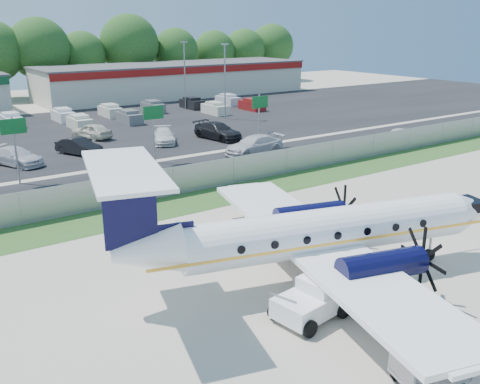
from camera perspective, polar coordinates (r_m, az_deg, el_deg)
ground at (r=26.28m, az=7.56°, el=-8.02°), size 170.00×170.00×0.00m
grass_verge at (r=35.37m, az=-5.56°, el=-1.15°), size 170.00×4.00×0.02m
access_road at (r=41.37m, az=-10.33°, el=1.40°), size 170.00×8.00×0.02m
parking_lot at (r=60.66m, az=-18.76°, el=5.84°), size 170.00×32.00×0.02m
perimeter_fence at (r=36.76m, az=-7.14°, el=1.14°), size 120.00×0.06×1.99m
building_east at (r=90.29m, az=-6.89°, el=11.83°), size 44.40×12.40×5.24m
sign_left at (r=41.80m, az=-22.94°, el=5.55°), size 1.80×0.26×5.00m
sign_mid at (r=45.27m, az=-9.21°, el=7.51°), size 1.80×0.26×5.00m
sign_right at (r=50.92m, az=2.10°, el=8.81°), size 1.80×0.26×5.00m
light_pole_ne at (r=66.43m, az=-1.62°, el=12.23°), size 0.90×0.35×9.09m
light_pole_se at (r=74.97m, az=-5.92°, el=12.74°), size 0.90×0.35×9.09m
aircraft at (r=24.27m, az=8.62°, el=-4.22°), size 19.98×19.53×6.10m
pushback_tug at (r=21.89m, az=7.66°, el=-11.37°), size 3.07×2.39×1.55m
baggage_cart_near at (r=22.25m, az=5.95°, el=-11.47°), size 2.37×1.83×1.10m
baggage_cart_far at (r=19.11m, az=19.54°, el=-17.70°), size 2.53×1.93×1.17m
cone_port_wing at (r=21.16m, az=17.29°, el=-14.70°), size 0.37×0.37×0.53m
cone_starboard_wing at (r=35.23m, az=-13.60°, el=-1.18°), size 0.42×0.42×0.60m
road_car_mid at (r=48.60m, az=1.51°, el=4.06°), size 5.88×2.66×1.67m
road_car_east at (r=56.01m, az=16.68°, el=5.12°), size 4.70×3.05×1.49m
parked_car_b at (r=48.40m, az=-22.65°, el=2.64°), size 4.10×5.60×1.51m
parked_car_c at (r=50.50m, az=-16.72°, el=3.83°), size 3.40×4.86×1.52m
parked_car_d at (r=53.77m, az=-8.08°, el=5.19°), size 3.82×5.29×1.42m
parked_car_e at (r=55.17m, az=-2.36°, el=5.66°), size 3.28×6.10×1.68m
parked_car_g at (r=57.43m, az=-15.48°, el=5.51°), size 3.47×5.07×1.60m
far_parking_rows at (r=65.41m, az=-20.03°, el=6.49°), size 56.00×10.00×1.60m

